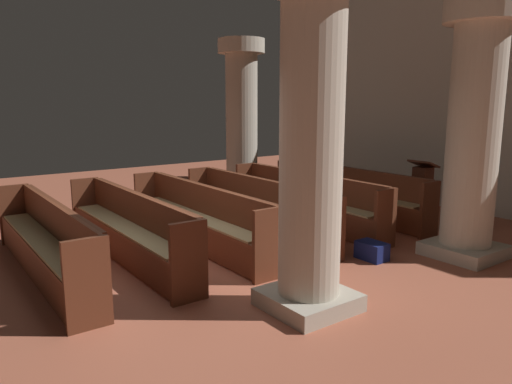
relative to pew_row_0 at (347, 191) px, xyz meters
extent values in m
plane|color=#AD5B42|center=(0.71, -3.78, -0.48)|extent=(19.20, 19.20, 0.00)
cube|color=beige|center=(0.71, 2.30, 1.77)|extent=(10.00, 0.16, 4.50)
cube|color=brown|center=(0.00, -0.02, -0.05)|extent=(3.49, 0.38, 0.05)
cube|color=brown|center=(0.00, 0.15, 0.20)|extent=(3.49, 0.04, 0.45)
cube|color=#562B1A|center=(0.00, 0.19, 0.41)|extent=(3.35, 0.06, 0.02)
cube|color=#5B2D1B|center=(-1.78, -0.02, -0.03)|extent=(0.06, 0.44, 0.90)
cube|color=#5B2D1B|center=(1.78, -0.02, -0.03)|extent=(0.06, 0.44, 0.90)
cube|color=brown|center=(0.00, -0.20, -0.27)|extent=(3.49, 0.03, 0.39)
cube|color=tan|center=(0.00, -0.04, -0.01)|extent=(3.21, 0.32, 0.03)
cube|color=brown|center=(0.00, -1.09, -0.05)|extent=(3.49, 0.38, 0.05)
cube|color=brown|center=(0.00, -0.93, 0.20)|extent=(3.49, 0.04, 0.45)
cube|color=#562B1A|center=(0.00, -0.88, 0.41)|extent=(3.35, 0.06, 0.02)
cube|color=#5B2D1B|center=(-1.78, -1.09, -0.03)|extent=(0.06, 0.44, 0.90)
cube|color=#5B2D1B|center=(1.78, -1.09, -0.03)|extent=(0.06, 0.44, 0.90)
cube|color=brown|center=(0.00, -1.27, -0.27)|extent=(3.49, 0.03, 0.39)
cube|color=tan|center=(0.00, -1.11, -0.01)|extent=(3.21, 0.32, 0.03)
cube|color=brown|center=(0.00, -2.17, -0.05)|extent=(3.49, 0.38, 0.05)
cube|color=brown|center=(0.00, -2.00, 0.20)|extent=(3.49, 0.04, 0.45)
cube|color=#562B1A|center=(0.00, -1.95, 0.41)|extent=(3.35, 0.06, 0.02)
cube|color=#5B2D1B|center=(-1.78, -2.17, -0.03)|extent=(0.06, 0.44, 0.90)
cube|color=#5B2D1B|center=(1.78, -2.17, -0.03)|extent=(0.06, 0.44, 0.90)
cube|color=brown|center=(0.00, -2.34, -0.27)|extent=(3.49, 0.03, 0.39)
cube|color=tan|center=(0.00, -2.19, -0.01)|extent=(3.21, 0.32, 0.03)
cube|color=brown|center=(0.00, -3.24, -0.05)|extent=(3.49, 0.38, 0.05)
cube|color=brown|center=(0.00, -3.07, 0.20)|extent=(3.49, 0.04, 0.45)
cube|color=#562B1A|center=(0.00, -3.02, 0.41)|extent=(3.35, 0.06, 0.02)
cube|color=#5B2D1B|center=(-1.78, -3.24, -0.03)|extent=(0.06, 0.44, 0.90)
cube|color=#5B2D1B|center=(1.78, -3.24, -0.03)|extent=(0.06, 0.44, 0.90)
cube|color=brown|center=(0.00, -3.41, -0.27)|extent=(3.49, 0.03, 0.39)
cube|color=tan|center=(0.00, -3.26, -0.01)|extent=(3.21, 0.32, 0.03)
cube|color=brown|center=(0.00, -4.31, -0.05)|extent=(3.49, 0.38, 0.05)
cube|color=brown|center=(0.00, -4.14, 0.20)|extent=(3.49, 0.05, 0.45)
cube|color=#562B1A|center=(0.00, -4.10, 0.41)|extent=(3.35, 0.06, 0.02)
cube|color=#5B2D1B|center=(-1.78, -4.31, -0.03)|extent=(0.06, 0.44, 0.90)
cube|color=#5B2D1B|center=(1.78, -4.31, -0.03)|extent=(0.06, 0.44, 0.90)
cube|color=brown|center=(0.00, -4.49, -0.27)|extent=(3.49, 0.03, 0.39)
cube|color=tan|center=(0.00, -4.33, -0.01)|extent=(3.21, 0.32, 0.03)
cube|color=brown|center=(0.00, -5.38, -0.05)|extent=(3.49, 0.38, 0.05)
cube|color=brown|center=(0.00, -5.22, 0.20)|extent=(3.49, 0.04, 0.45)
cube|color=#562B1A|center=(0.00, -5.17, 0.41)|extent=(3.35, 0.06, 0.02)
cube|color=#5B2D1B|center=(-1.78, -5.38, -0.03)|extent=(0.06, 0.44, 0.90)
cube|color=#5B2D1B|center=(1.78, -5.38, -0.03)|extent=(0.06, 0.44, 0.90)
cube|color=brown|center=(0.00, -5.56, -0.27)|extent=(3.49, 0.03, 0.39)
cube|color=tan|center=(0.00, -5.40, -0.01)|extent=(3.21, 0.32, 0.03)
cube|color=#B6AD9A|center=(2.64, -0.43, -0.39)|extent=(0.93, 0.93, 0.18)
cylinder|color=beige|center=(2.64, -0.43, 1.18)|extent=(0.69, 0.69, 2.96)
cylinder|color=beige|center=(2.64, -0.43, 2.81)|extent=(1.00, 1.00, 0.30)
cube|color=#B6AD9A|center=(-2.59, -0.63, -0.39)|extent=(0.93, 0.93, 0.18)
cylinder|color=beige|center=(-2.59, -0.63, 1.18)|extent=(0.69, 0.69, 2.96)
cylinder|color=beige|center=(-2.59, -0.63, 2.81)|extent=(1.00, 1.00, 0.30)
cube|color=#B6AD9A|center=(2.64, -3.37, -0.39)|extent=(0.86, 0.86, 0.18)
cylinder|color=beige|center=(2.64, -3.37, 1.18)|extent=(0.64, 0.64, 2.96)
cube|color=#492215|center=(0.87, 1.06, -0.45)|extent=(0.45, 0.45, 0.06)
cube|color=#562819|center=(0.87, 1.06, 0.00)|extent=(0.28, 0.28, 0.95)
cube|color=#5B2A1A|center=(0.87, 1.06, 0.53)|extent=(0.48, 0.35, 0.15)
cube|color=black|center=(0.32, -0.88, 0.44)|extent=(0.14, 0.22, 0.04)
cube|color=navy|center=(1.97, -1.59, -0.36)|extent=(0.41, 0.27, 0.25)
camera|label=1|loc=(6.19, -6.64, 1.67)|focal=33.92mm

